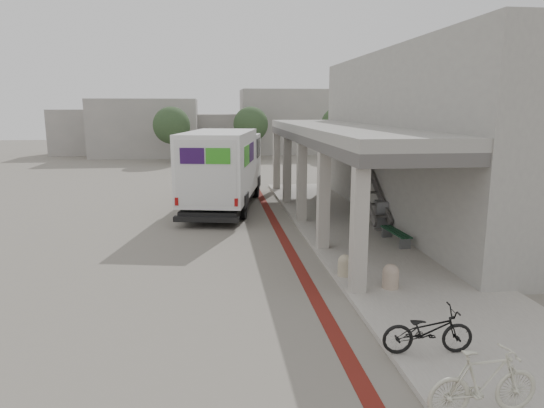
{
  "coord_description": "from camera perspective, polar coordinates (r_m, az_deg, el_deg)",
  "views": [
    {
      "loc": [
        -1.48,
        -14.93,
        4.77
      ],
      "look_at": [
        0.41,
        0.7,
        1.6
      ],
      "focal_mm": 32.0,
      "sensor_mm": 36.0,
      "label": 1
    }
  ],
  "objects": [
    {
      "name": "ground",
      "position": [
        15.74,
        -1.18,
        -6.26
      ],
      "size": [
        120.0,
        120.0,
        0.0
      ],
      "primitive_type": "plane",
      "color": "slate",
      "rests_on": "ground"
    },
    {
      "name": "tree_mid",
      "position": [
        45.09,
        -2.51,
        9.34
      ],
      "size": [
        3.2,
        3.2,
        4.8
      ],
      "color": "#38281C",
      "rests_on": "ground"
    },
    {
      "name": "bollard_near",
      "position": [
        13.11,
        13.79,
        -8.22
      ],
      "size": [
        0.43,
        0.43,
        0.64
      ],
      "color": "tan",
      "rests_on": "sidewalk"
    },
    {
      "name": "bicycle_cream",
      "position": [
        8.44,
        23.65,
        -18.69
      ],
      "size": [
        1.86,
        0.63,
        1.1
      ],
      "primitive_type": "imported",
      "rotation": [
        0.0,
        0.0,
        1.63
      ],
      "color": "beige",
      "rests_on": "sidewalk"
    },
    {
      "name": "tree_right",
      "position": [
        45.43,
        7.84,
        9.27
      ],
      "size": [
        3.2,
        3.2,
        4.8
      ],
      "color": "#38281C",
      "rests_on": "ground"
    },
    {
      "name": "fedex_truck",
      "position": [
        23.06,
        -5.71,
        4.34
      ],
      "size": [
        4.23,
        8.99,
        3.69
      ],
      "rotation": [
        0.0,
        0.0,
        -0.2
      ],
      "color": "black",
      "rests_on": "ground"
    },
    {
      "name": "bench",
      "position": [
        17.37,
        14.36,
        -3.48
      ],
      "size": [
        0.5,
        1.8,
        0.42
      ],
      "rotation": [
        0.0,
        0.0,
        0.06
      ],
      "color": "slate",
      "rests_on": "sidewalk"
    },
    {
      "name": "distant_backdrop",
      "position": [
        50.87,
        -8.54,
        8.92
      ],
      "size": [
        28.0,
        10.0,
        6.5
      ],
      "color": "gray",
      "rests_on": "ground"
    },
    {
      "name": "utility_cabinet",
      "position": [
        19.5,
        12.68,
        -1.14
      ],
      "size": [
        0.54,
        0.67,
        1.03
      ],
      "primitive_type": "cube",
      "rotation": [
        0.0,
        0.0,
        -0.13
      ],
      "color": "gray",
      "rests_on": "sidewalk"
    },
    {
      "name": "sidewalk",
      "position": [
        16.58,
        12.77,
        -5.41
      ],
      "size": [
        4.4,
        28.0,
        0.12
      ],
      "primitive_type": "cube",
      "color": "gray",
      "rests_on": "ground"
    },
    {
      "name": "bicycle_black",
      "position": [
        10.0,
        17.85,
        -13.97
      ],
      "size": [
        1.78,
        0.73,
        0.92
      ],
      "primitive_type": "imported",
      "rotation": [
        0.0,
        0.0,
        1.5
      ],
      "color": "black",
      "rests_on": "sidewalk"
    },
    {
      "name": "bike_lane_stripe",
      "position": [
        17.76,
        1.39,
        -4.19
      ],
      "size": [
        0.35,
        40.0,
        0.01
      ],
      "primitive_type": "cube",
      "color": "maroon",
      "rests_on": "ground"
    },
    {
      "name": "tree_left",
      "position": [
        43.1,
        -11.73,
        9.03
      ],
      "size": [
        3.2,
        3.2,
        4.8
      ],
      "color": "#38281C",
      "rests_on": "ground"
    },
    {
      "name": "transit_building",
      "position": [
        21.17,
        16.36,
        7.22
      ],
      "size": [
        7.6,
        17.0,
        7.0
      ],
      "color": "gray",
      "rests_on": "ground"
    },
    {
      "name": "bollard_far",
      "position": [
        13.8,
        8.58,
        -7.11
      ],
      "size": [
        0.4,
        0.4,
        0.61
      ],
      "color": "tan",
      "rests_on": "sidewalk"
    }
  ]
}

